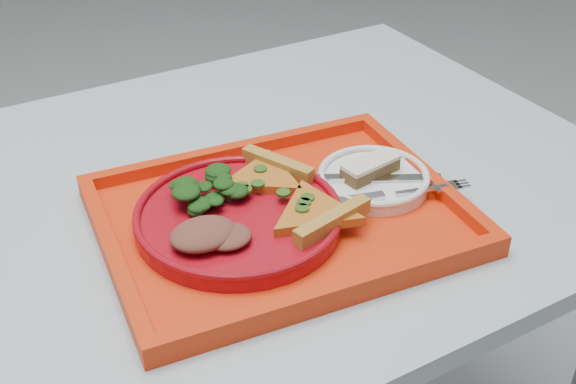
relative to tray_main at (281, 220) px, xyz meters
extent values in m
cube|color=#AEB8C3|center=(-0.26, 0.12, -0.02)|extent=(1.60, 0.80, 0.03)
cylinder|color=gray|center=(0.46, 0.44, -0.40)|extent=(0.05, 0.05, 0.72)
cube|color=red|center=(0.00, 0.00, 0.00)|extent=(0.48, 0.39, 0.01)
cylinder|color=#9D0A15|center=(-0.05, 0.01, 0.02)|extent=(0.26, 0.26, 0.02)
cylinder|color=white|center=(0.15, 0.00, 0.01)|extent=(0.15, 0.15, 0.01)
ellipsoid|color=black|center=(-0.07, 0.06, 0.04)|extent=(0.08, 0.07, 0.04)
ellipsoid|color=brown|center=(-0.12, -0.02, 0.04)|extent=(0.08, 0.06, 0.02)
cube|color=#493118|center=(0.14, 0.01, 0.03)|extent=(0.09, 0.04, 0.02)
cube|color=beige|center=(0.14, 0.01, 0.04)|extent=(0.09, 0.04, 0.01)
cube|color=silver|center=(0.14, -0.01, 0.02)|extent=(0.17, 0.10, 0.01)
cube|color=silver|center=(0.14, -0.05, 0.02)|extent=(0.18, 0.07, 0.01)
camera|label=1|loc=(-0.37, -0.66, 0.55)|focal=45.00mm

